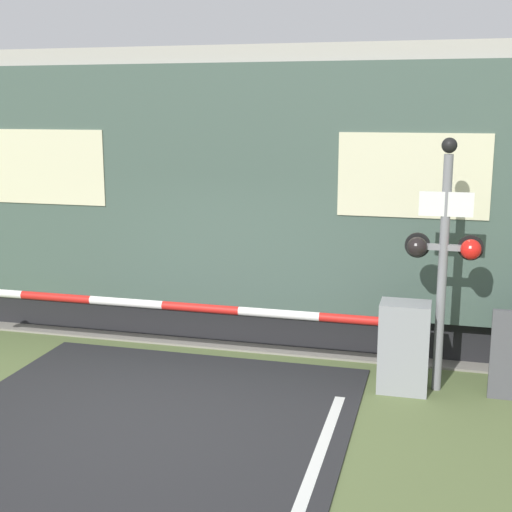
% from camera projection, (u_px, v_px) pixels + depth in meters
% --- Properties ---
extents(ground_plane, '(80.00, 80.00, 0.00)m').
position_uv_depth(ground_plane, '(153.00, 415.00, 8.06)').
color(ground_plane, '#5B6B3D').
extents(track_bed, '(36.00, 3.20, 0.13)m').
position_uv_depth(track_bed, '(245.00, 317.00, 11.75)').
color(track_bed, gray).
rests_on(track_bed, ground_plane).
extents(train, '(19.32, 3.02, 4.24)m').
position_uv_depth(train, '(93.00, 183.00, 11.96)').
color(train, black).
rests_on(train, ground_plane).
extents(crossing_barrier, '(6.66, 0.44, 1.12)m').
position_uv_depth(crossing_barrier, '(351.00, 338.00, 8.80)').
color(crossing_barrier, gray).
rests_on(crossing_barrier, ground_plane).
extents(signal_post, '(0.92, 0.26, 3.08)m').
position_uv_depth(signal_post, '(444.00, 250.00, 8.44)').
color(signal_post, gray).
rests_on(signal_post, ground_plane).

